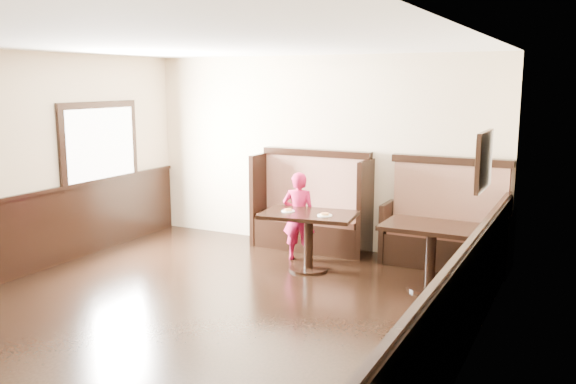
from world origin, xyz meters
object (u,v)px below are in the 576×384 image
Objects in this scene: booth_neighbor at (446,231)px; child at (299,216)px; table_neighbor at (431,241)px; booth_main at (312,213)px; table_main at (309,226)px.

booth_neighbor reaches higher than child.
booth_neighbor is 1.04m from table_neighbor.
booth_neighbor is at bearing -0.05° from booth_main.
booth_neighbor is 1.28× the size of table_main.
booth_main is 1.36× the size of table_main.
child is (0.09, -0.64, 0.09)m from booth_main.
child is (-1.86, -0.63, 0.13)m from booth_neighbor.
booth_main is 1.95m from booth_neighbor.
booth_neighbor is 1.97m from child.
table_neighbor is at bearing -87.09° from booth_neighbor.
booth_main is 1.54× the size of table_neighbor.
table_main is 0.47m from child.
booth_neighbor is (1.95, -0.00, -0.05)m from booth_main.
child reaches higher than table_main.
table_neighbor is at bearing -9.74° from table_main.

